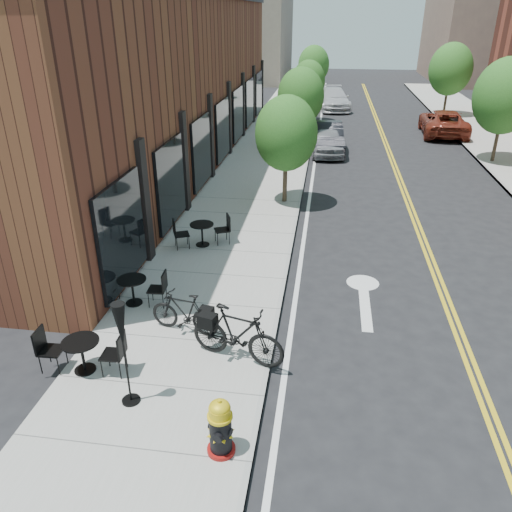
{
  "coord_description": "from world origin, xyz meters",
  "views": [
    {
      "loc": [
        0.85,
        -8.49,
        6.39
      ],
      "look_at": [
        -0.72,
        2.45,
        1.0
      ],
      "focal_mm": 35.0,
      "sensor_mm": 36.0,
      "label": 1
    }
  ],
  "objects_px": {
    "fire_hydrant": "(220,427)",
    "parked_car_b": "(327,137)",
    "bistro_set_c": "(202,231)",
    "patio_umbrella": "(122,333)",
    "bicycle_right": "(237,334)",
    "parked_car_a": "(327,140)",
    "bicycle_left": "(185,312)",
    "parked_car_c": "(333,99)",
    "bistro_set_a": "(82,351)",
    "bistro_set_b": "(132,288)",
    "parked_car_far": "(443,123)"
  },
  "relations": [
    {
      "from": "parked_car_a",
      "to": "parked_car_b",
      "type": "distance_m",
      "value": 0.5
    },
    {
      "from": "bicycle_right",
      "to": "parked_car_c",
      "type": "xyz_separation_m",
      "value": [
        1.73,
        30.28,
        0.03
      ]
    },
    {
      "from": "parked_car_c",
      "to": "parked_car_b",
      "type": "bearing_deg",
      "value": -98.77
    },
    {
      "from": "bistro_set_c",
      "to": "parked_car_far",
      "type": "xyz_separation_m",
      "value": [
        10.08,
        17.21,
        0.15
      ]
    },
    {
      "from": "bistro_set_b",
      "to": "parked_car_b",
      "type": "distance_m",
      "value": 16.47
    },
    {
      "from": "bicycle_right",
      "to": "bistro_set_c",
      "type": "relative_size",
      "value": 1.2
    },
    {
      "from": "bicycle_right",
      "to": "bistro_set_a",
      "type": "distance_m",
      "value": 2.99
    },
    {
      "from": "bicycle_right",
      "to": "bistro_set_b",
      "type": "bearing_deg",
      "value": 73.99
    },
    {
      "from": "bistro_set_c",
      "to": "parked_car_c",
      "type": "xyz_separation_m",
      "value": [
        3.74,
        25.01,
        0.18
      ]
    },
    {
      "from": "bistro_set_c",
      "to": "parked_car_c",
      "type": "height_order",
      "value": "parked_car_c"
    },
    {
      "from": "parked_car_c",
      "to": "parked_car_a",
      "type": "bearing_deg",
      "value": -98.72
    },
    {
      "from": "bicycle_right",
      "to": "parked_car_b",
      "type": "bearing_deg",
      "value": 11.08
    },
    {
      "from": "bicycle_left",
      "to": "parked_car_far",
      "type": "relative_size",
      "value": 0.31
    },
    {
      "from": "bistro_set_a",
      "to": "parked_car_b",
      "type": "relative_size",
      "value": 0.38
    },
    {
      "from": "fire_hydrant",
      "to": "parked_car_b",
      "type": "bearing_deg",
      "value": 103.48
    },
    {
      "from": "bistro_set_c",
      "to": "parked_car_far",
      "type": "relative_size",
      "value": 0.32
    },
    {
      "from": "bistro_set_c",
      "to": "patio_umbrella",
      "type": "relative_size",
      "value": 0.81
    },
    {
      "from": "fire_hydrant",
      "to": "bistro_set_c",
      "type": "bearing_deg",
      "value": 123.08
    },
    {
      "from": "fire_hydrant",
      "to": "bistro_set_c",
      "type": "relative_size",
      "value": 0.63
    },
    {
      "from": "bicycle_left",
      "to": "parked_car_c",
      "type": "distance_m",
      "value": 29.62
    },
    {
      "from": "fire_hydrant",
      "to": "parked_car_b",
      "type": "xyz_separation_m",
      "value": [
        1.32,
        20.01,
        0.1
      ]
    },
    {
      "from": "parked_car_c",
      "to": "bistro_set_c",
      "type": "bearing_deg",
      "value": -106.08
    },
    {
      "from": "parked_car_a",
      "to": "bicycle_left",
      "type": "bearing_deg",
      "value": -105.48
    },
    {
      "from": "bicycle_left",
      "to": "fire_hydrant",
      "type": "bearing_deg",
      "value": 35.93
    },
    {
      "from": "bicycle_right",
      "to": "bistro_set_a",
      "type": "relative_size",
      "value": 1.21
    },
    {
      "from": "fire_hydrant",
      "to": "bicycle_left",
      "type": "xyz_separation_m",
      "value": [
        -1.45,
        3.16,
        -0.02
      ]
    },
    {
      "from": "fire_hydrant",
      "to": "bicycle_right",
      "type": "bearing_deg",
      "value": 110.86
    },
    {
      "from": "parked_car_c",
      "to": "parked_car_far",
      "type": "height_order",
      "value": "parked_car_c"
    },
    {
      "from": "bicycle_right",
      "to": "patio_umbrella",
      "type": "distance_m",
      "value": 2.39
    },
    {
      "from": "parked_car_c",
      "to": "parked_car_far",
      "type": "distance_m",
      "value": 10.05
    },
    {
      "from": "parked_car_a",
      "to": "parked_car_c",
      "type": "height_order",
      "value": "parked_car_c"
    },
    {
      "from": "fire_hydrant",
      "to": "bicycle_left",
      "type": "height_order",
      "value": "fire_hydrant"
    },
    {
      "from": "patio_umbrella",
      "to": "parked_car_a",
      "type": "bearing_deg",
      "value": 80.39
    },
    {
      "from": "patio_umbrella",
      "to": "fire_hydrant",
      "type": "bearing_deg",
      "value": -25.59
    },
    {
      "from": "parked_car_b",
      "to": "bistro_set_a",
      "type": "bearing_deg",
      "value": -107.95
    },
    {
      "from": "bistro_set_b",
      "to": "bistro_set_c",
      "type": "relative_size",
      "value": 0.97
    },
    {
      "from": "bicycle_right",
      "to": "parked_car_a",
      "type": "height_order",
      "value": "parked_car_a"
    },
    {
      "from": "fire_hydrant",
      "to": "patio_umbrella",
      "type": "relative_size",
      "value": 0.51
    },
    {
      "from": "parked_car_b",
      "to": "parked_car_far",
      "type": "xyz_separation_m",
      "value": [
        6.6,
        4.81,
        0.0
      ]
    },
    {
      "from": "bicycle_left",
      "to": "bicycle_right",
      "type": "height_order",
      "value": "bicycle_right"
    },
    {
      "from": "bicycle_left",
      "to": "parked_car_c",
      "type": "xyz_separation_m",
      "value": [
        3.03,
        29.47,
        0.15
      ]
    },
    {
      "from": "parked_car_c",
      "to": "bistro_set_b",
      "type": "bearing_deg",
      "value": -106.69
    },
    {
      "from": "parked_car_b",
      "to": "bicycle_right",
      "type": "bearing_deg",
      "value": -99.39
    },
    {
      "from": "bistro_set_c",
      "to": "parked_car_a",
      "type": "relative_size",
      "value": 0.42
    },
    {
      "from": "parked_car_b",
      "to": "parked_car_c",
      "type": "relative_size",
      "value": 0.84
    },
    {
      "from": "patio_umbrella",
      "to": "parked_car_c",
      "type": "relative_size",
      "value": 0.4
    },
    {
      "from": "bicycle_right",
      "to": "bistro_set_a",
      "type": "xyz_separation_m",
      "value": [
        -2.89,
        -0.77,
        -0.15
      ]
    },
    {
      "from": "parked_car_c",
      "to": "bicycle_left",
      "type": "bearing_deg",
      "value": -103.45
    },
    {
      "from": "bistro_set_a",
      "to": "parked_car_far",
      "type": "distance_m",
      "value": 25.7
    },
    {
      "from": "bistro_set_a",
      "to": "parked_car_c",
      "type": "relative_size",
      "value": 0.32
    }
  ]
}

